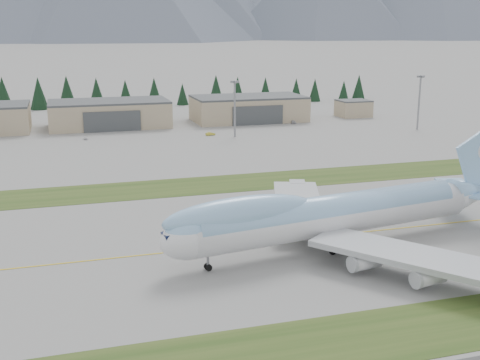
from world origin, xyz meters
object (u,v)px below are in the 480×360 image
object	(u,v)px
service_vehicle_a	(86,139)
service_vehicle_c	(293,123)
hangar_right	(248,108)
hangar_center	(109,114)
service_vehicle_b	(210,135)
boeing_747_freighter	(332,214)

from	to	relation	value
service_vehicle_a	service_vehicle_c	bearing A→B (deg)	9.40
hangar_right	hangar_center	bearing A→B (deg)	180.00
service_vehicle_b	service_vehicle_c	bearing A→B (deg)	-77.88
boeing_747_freighter	hangar_right	distance (m)	159.53
boeing_747_freighter	hangar_right	world-z (taller)	boeing_747_freighter
boeing_747_freighter	service_vehicle_a	bearing A→B (deg)	97.57
boeing_747_freighter	service_vehicle_b	size ratio (longest dim) A/B	20.11
hangar_center	service_vehicle_b	distance (m)	47.82
hangar_right	service_vehicle_a	xyz separation A→B (m)	(-71.05, -27.84, -5.39)
hangar_center	service_vehicle_c	distance (m)	77.24
hangar_center	service_vehicle_a	xyz separation A→B (m)	(-11.05, -27.84, -5.39)
service_vehicle_a	service_vehicle_b	xyz separation A→B (m)	(45.73, -4.64, 0.00)
boeing_747_freighter	service_vehicle_b	distance (m)	124.00
boeing_747_freighter	service_vehicle_a	xyz separation A→B (m)	(-38.02, 128.23, -6.50)
boeing_747_freighter	service_vehicle_c	distance (m)	150.74
service_vehicle_a	service_vehicle_c	distance (m)	88.05
boeing_747_freighter	service_vehicle_c	world-z (taller)	boeing_747_freighter
service_vehicle_b	service_vehicle_c	size ratio (longest dim) A/B	0.89
boeing_747_freighter	service_vehicle_a	size ratio (longest dim) A/B	23.21
boeing_747_freighter	hangar_right	size ratio (longest dim) A/B	1.57
service_vehicle_a	service_vehicle_b	world-z (taller)	service_vehicle_b
boeing_747_freighter	hangar_center	xyz separation A→B (m)	(-26.97, 156.06, -1.11)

